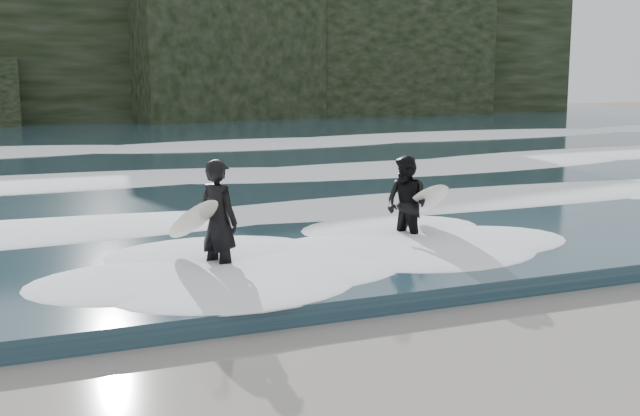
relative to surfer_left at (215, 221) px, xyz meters
The scene contains 8 objects.
ground 5.99m from the surfer_left, 72.11° to the right, with size 120.00×120.00×0.00m, color #7B6049.
sea 23.46m from the surfer_left, 85.55° to the left, with size 90.00×52.00×0.30m, color #1F3744.
headland 40.61m from the surfer_left, 87.42° to the left, with size 70.00×9.00×10.00m, color black.
foam_near 3.87m from the surfer_left, 61.68° to the left, with size 60.00×3.20×0.20m, color white.
foam_mid 10.54m from the surfer_left, 80.06° to the left, with size 60.00×4.00×0.24m, color white.
foam_far 19.46m from the surfer_left, 84.64° to the left, with size 60.00×4.80×0.30m, color white.
surfer_left is the anchor object (origin of this frame).
surfer_right 3.89m from the surfer_left, 10.33° to the left, with size 1.53×2.29×1.76m.
Camera 1 is at (-5.07, -6.22, 3.26)m, focal length 45.00 mm.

